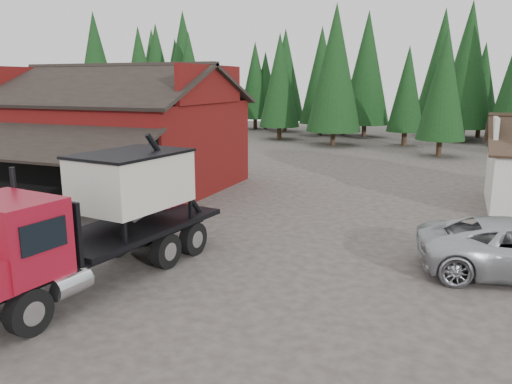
% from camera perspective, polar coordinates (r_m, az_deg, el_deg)
% --- Properties ---
extents(ground, '(120.00, 120.00, 0.00)m').
position_cam_1_polar(ground, '(17.13, -5.11, -8.53)').
color(ground, '#413833').
rests_on(ground, ground).
extents(red_barn, '(12.80, 13.63, 7.18)m').
position_cam_1_polar(red_barn, '(30.50, -15.26, 5.58)').
color(red_barn, '#5F0F11').
rests_on(red_barn, ground).
extents(conifer_backdrop, '(76.00, 16.00, 16.00)m').
position_cam_1_polar(conifer_backdrop, '(57.01, 14.56, 5.92)').
color(conifer_backdrop, black).
rests_on(conifer_backdrop, ground).
extents(near_pine_a, '(4.40, 4.40, 11.40)m').
position_cam_1_polar(near_pine_a, '(51.41, -13.11, 12.47)').
color(near_pine_a, '#382619').
rests_on(near_pine_a, ground).
extents(near_pine_b, '(3.96, 3.96, 10.40)m').
position_cam_1_polar(near_pine_b, '(44.22, 20.69, 11.40)').
color(near_pine_b, '#382619').
rests_on(near_pine_b, ground).
extents(near_pine_d, '(5.28, 5.28, 13.40)m').
position_cam_1_polar(near_pine_d, '(49.53, 9.03, 13.81)').
color(near_pine_d, '#382619').
rests_on(near_pine_d, ground).
extents(feed_truck, '(3.90, 10.20, 4.49)m').
position_cam_1_polar(feed_truck, '(16.07, -17.98, -2.67)').
color(feed_truck, black).
rests_on(feed_truck, ground).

